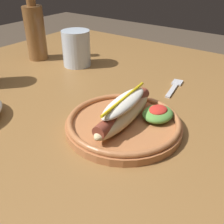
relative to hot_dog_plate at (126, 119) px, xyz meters
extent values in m
cube|color=olive|center=(-0.02, 0.20, -0.04)|extent=(1.29, 1.04, 0.04)
cylinder|color=olive|center=(0.53, 0.63, -0.41)|extent=(0.06, 0.06, 0.70)
cylinder|color=#B77042|center=(0.00, 0.00, -0.01)|extent=(0.24, 0.24, 0.02)
torus|color=#B77042|center=(0.00, 0.00, 0.00)|extent=(0.23, 0.23, 0.01)
ellipsoid|color=beige|center=(0.00, 0.00, 0.01)|extent=(0.21, 0.07, 0.04)
cylinder|color=brown|center=(0.00, 0.00, 0.02)|extent=(0.19, 0.04, 0.03)
ellipsoid|color=silver|center=(0.00, 0.00, 0.04)|extent=(0.16, 0.06, 0.02)
cylinder|color=yellow|center=(0.00, 0.00, 0.05)|extent=(0.16, 0.02, 0.01)
ellipsoid|color=#5B9942|center=(0.05, -0.05, 0.01)|extent=(0.07, 0.06, 0.02)
ellipsoid|color=red|center=(0.05, -0.05, 0.02)|extent=(0.04, 0.04, 0.01)
cube|color=silver|center=(0.22, 0.00, -0.02)|extent=(0.09, 0.03, 0.00)
cube|color=silver|center=(0.28, 0.01, -0.02)|extent=(0.04, 0.03, 0.00)
cylinder|color=silver|center=(0.22, 0.34, 0.03)|extent=(0.09, 0.09, 0.11)
cylinder|color=brown|center=(0.19, 0.50, 0.07)|extent=(0.07, 0.07, 0.18)
camera|label=1|loc=(-0.39, -0.25, 0.29)|focal=42.74mm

